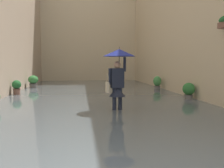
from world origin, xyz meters
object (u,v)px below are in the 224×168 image
at_px(potted_plant_far_left, 189,91).
at_px(potted_plant_mid_right, 33,82).
at_px(person_wading, 118,68).
at_px(potted_plant_far_right, 17,87).
at_px(potted_plant_mid_left, 157,83).

bearing_deg(potted_plant_far_left, potted_plant_mid_right, -38.92).
distance_m(person_wading, potted_plant_far_right, 6.03).
distance_m(potted_plant_mid_left, potted_plant_far_left, 4.06).
distance_m(person_wading, potted_plant_mid_right, 8.61).
relative_size(person_wading, potted_plant_mid_right, 2.44).
bearing_deg(potted_plant_far_right, potted_plant_mid_left, -166.69).
distance_m(potted_plant_mid_right, potted_plant_mid_left, 7.10).
xyz_separation_m(person_wading, potted_plant_far_left, (-3.10, -2.00, -0.96)).
bearing_deg(potted_plant_far_left, potted_plant_far_right, -18.52).
bearing_deg(person_wading, potted_plant_mid_right, -63.08).
relative_size(person_wading, potted_plant_mid_left, 2.45).
height_order(potted_plant_far_left, potted_plant_far_right, potted_plant_far_right).
relative_size(person_wading, potted_plant_far_left, 2.65).
xyz_separation_m(potted_plant_far_left, potted_plant_far_right, (7.13, -2.39, -0.00)).
distance_m(potted_plant_mid_left, potted_plant_far_right, 7.27).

